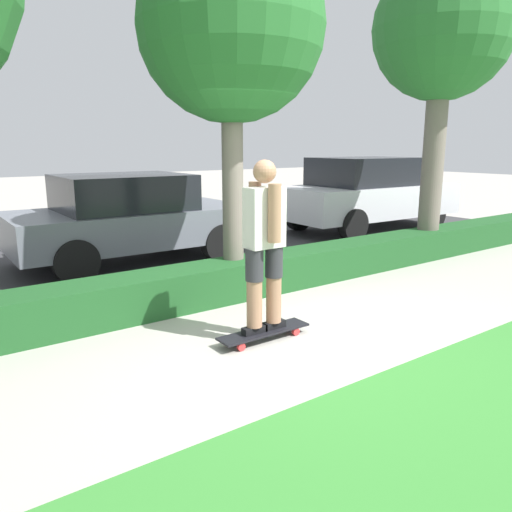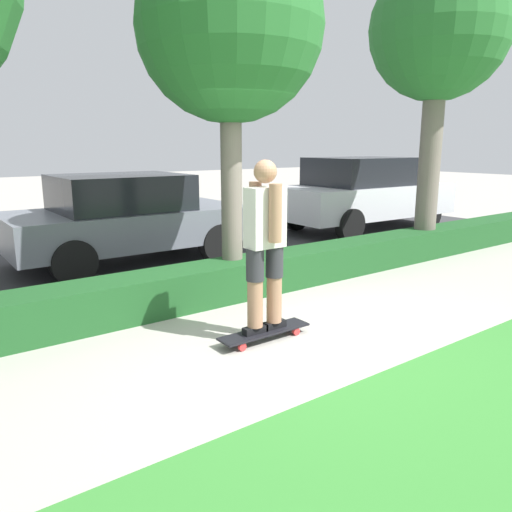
# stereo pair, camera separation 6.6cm
# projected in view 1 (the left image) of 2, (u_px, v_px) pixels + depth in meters

# --- Properties ---
(ground_plane) EXTENTS (60.00, 60.00, 0.00)m
(ground_plane) POSITION_uv_depth(u_px,v_px,m) (301.00, 338.00, 5.04)
(ground_plane) COLOR #ADA89E
(street_asphalt) EXTENTS (18.23, 5.00, 0.01)m
(street_asphalt) POSITION_uv_depth(u_px,v_px,m) (137.00, 261.00, 8.36)
(street_asphalt) COLOR #38383A
(street_asphalt) RESTS_ON ground_plane
(hedge_row) EXTENTS (18.23, 0.60, 0.47)m
(hedge_row) POSITION_uv_depth(u_px,v_px,m) (218.00, 282.00, 6.26)
(hedge_row) COLOR #1E5123
(hedge_row) RESTS_ON ground_plane
(skateboard) EXTENTS (1.00, 0.24, 0.10)m
(skateboard) POSITION_uv_depth(u_px,v_px,m) (264.00, 332.00, 4.99)
(skateboard) COLOR black
(skateboard) RESTS_ON ground_plane
(skater_person) EXTENTS (0.50, 0.43, 1.68)m
(skater_person) POSITION_uv_depth(u_px,v_px,m) (264.00, 242.00, 4.79)
(skater_person) COLOR black
(skater_person) RESTS_ON skateboard
(tree_mid) EXTENTS (2.24, 2.24, 4.40)m
(tree_mid) POSITION_uv_depth(u_px,v_px,m) (231.00, 29.00, 5.88)
(tree_mid) COLOR #70665B
(tree_mid) RESTS_ON ground_plane
(tree_far) EXTENTS (2.26, 2.26, 4.87)m
(tree_far) POSITION_uv_depth(u_px,v_px,m) (443.00, 34.00, 8.04)
(tree_far) COLOR #70665B
(tree_far) RESTS_ON ground_plane
(parked_car_middle) EXTENTS (3.84, 1.95, 1.45)m
(parked_car_middle) POSITION_uv_depth(u_px,v_px,m) (129.00, 217.00, 8.20)
(parked_car_middle) COLOR slate
(parked_car_middle) RESTS_ON ground_plane
(parked_car_rear) EXTENTS (4.36, 1.97, 1.64)m
(parked_car_rear) POSITION_uv_depth(u_px,v_px,m) (367.00, 193.00, 11.36)
(parked_car_rear) COLOR silver
(parked_car_rear) RESTS_ON ground_plane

